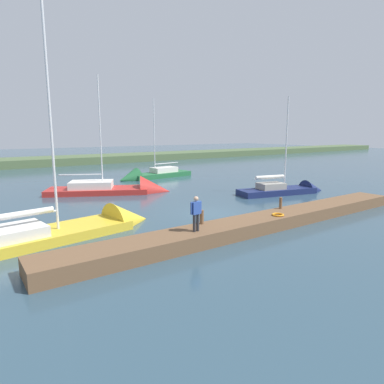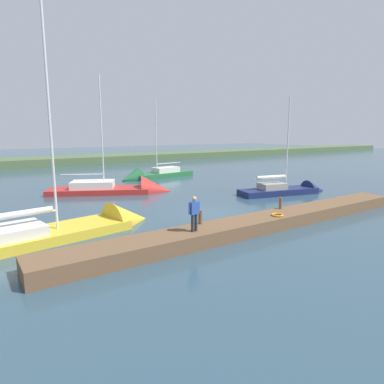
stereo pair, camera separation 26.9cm
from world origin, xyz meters
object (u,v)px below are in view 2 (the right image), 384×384
at_px(mooring_post_far, 200,217).
at_px(sailboat_near_dock, 290,192).
at_px(sailboat_far_right, 80,231).
at_px(person_on_dock, 194,211).
at_px(life_ring_buoy, 277,215).
at_px(sailboat_outer_mooring, 151,177).
at_px(mooring_post_near, 281,203).
at_px(sailboat_behind_pier, 124,191).

height_order(mooring_post_far, sailboat_near_dock, sailboat_near_dock).
distance_m(sailboat_far_right, person_on_dock, 6.51).
xyz_separation_m(life_ring_buoy, sailboat_outer_mooring, (-3.50, -21.97, -0.57)).
distance_m(sailboat_near_dock, person_on_dock, 15.98).
relative_size(life_ring_buoy, sailboat_near_dock, 0.07).
distance_m(mooring_post_far, sailboat_far_right, 6.43).
bearing_deg(mooring_post_near, life_ring_buoy, 36.25).
distance_m(mooring_post_far, sailboat_near_dock, 14.69).
xyz_separation_m(sailboat_near_dock, person_on_dock, (14.54, 6.44, 1.53)).
bearing_deg(sailboat_behind_pier, sailboat_outer_mooring, 75.20).
height_order(mooring_post_near, person_on_dock, person_on_dock).
distance_m(life_ring_buoy, person_on_dock, 5.51).
distance_m(mooring_post_far, life_ring_buoy, 4.58).
bearing_deg(sailboat_near_dock, person_on_dock, -142.71).
xyz_separation_m(life_ring_buoy, sailboat_far_right, (9.27, -5.21, -0.62)).
relative_size(sailboat_outer_mooring, person_on_dock, 6.06).
height_order(mooring_post_near, sailboat_far_right, sailboat_far_right).
xyz_separation_m(mooring_post_near, mooring_post_far, (5.89, 0.00, 0.01)).
xyz_separation_m(mooring_post_far, sailboat_near_dock, (-13.56, -5.56, -0.93)).
height_order(mooring_post_far, sailboat_far_right, sailboat_far_right).
bearing_deg(sailboat_outer_mooring, life_ring_buoy, 73.78).
xyz_separation_m(sailboat_outer_mooring, sailboat_far_right, (12.77, 16.76, -0.06)).
xyz_separation_m(mooring_post_near, sailboat_outer_mooring, (-2.05, -20.91, -0.86)).
distance_m(life_ring_buoy, sailboat_far_right, 10.65).
height_order(mooring_post_near, life_ring_buoy, mooring_post_near).
xyz_separation_m(life_ring_buoy, sailboat_near_dock, (-9.11, -6.62, -0.63)).
distance_m(sailboat_behind_pier, person_on_dock, 15.25).
bearing_deg(sailboat_near_dock, sailboat_behind_pier, 157.55).
distance_m(mooring_post_near, sailboat_behind_pier, 14.63).
height_order(sailboat_near_dock, person_on_dock, sailboat_near_dock).
distance_m(mooring_post_near, sailboat_far_right, 11.53).
bearing_deg(mooring_post_near, sailboat_outer_mooring, -95.61).
bearing_deg(person_on_dock, life_ring_buoy, 84.87).
xyz_separation_m(mooring_post_near, sailboat_behind_pier, (4.05, -14.03, -0.93)).
relative_size(mooring_post_near, sailboat_near_dock, 0.08).
relative_size(mooring_post_far, person_on_dock, 0.43).
bearing_deg(mooring_post_far, sailboat_behind_pier, -97.49).
bearing_deg(sailboat_far_right, sailboat_outer_mooring, 43.75).
bearing_deg(person_on_dock, sailboat_near_dock, 110.63).
relative_size(mooring_post_near, sailboat_behind_pier, 0.06).
bearing_deg(mooring_post_near, person_on_dock, 7.29).
bearing_deg(sailboat_behind_pier, sailboat_far_right, -97.25).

